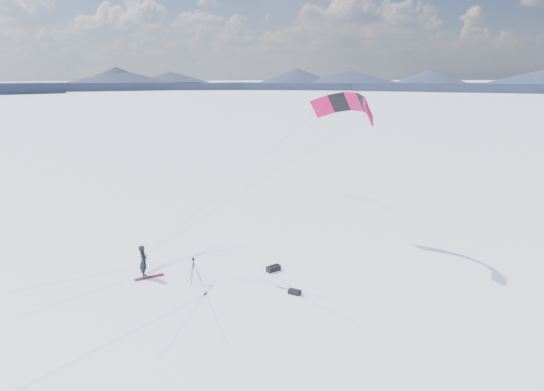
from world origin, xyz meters
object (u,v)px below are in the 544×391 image
snowkiter (145,277)px  gear_bag_b (295,292)px  tripod (194,266)px  snowboard (149,277)px  gear_bag_a (273,268)px

snowkiter → gear_bag_b: 8.32m
snowkiter → gear_bag_b: (6.51, -5.18, 0.13)m
snowkiter → tripod: tripod is taller
snowboard → tripod: (2.08, -1.52, 0.86)m
snowboard → gear_bag_a: (6.48, -2.00, 0.14)m
tripod → gear_bag_a: size_ratio=1.58×
tripod → gear_bag_a: (4.40, -0.48, -0.72)m
snowkiter → gear_bag_a: 7.05m
snowkiter → snowboard: size_ratio=1.15×
tripod → gear_bag_a: bearing=2.3°
snowkiter → snowboard: bearing=-121.8°
snowboard → tripod: 2.71m
snowboard → gear_bag_a: size_ratio=1.84×
tripod → gear_bag_b: 5.50m
gear_bag_b → gear_bag_a: bearing=137.4°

